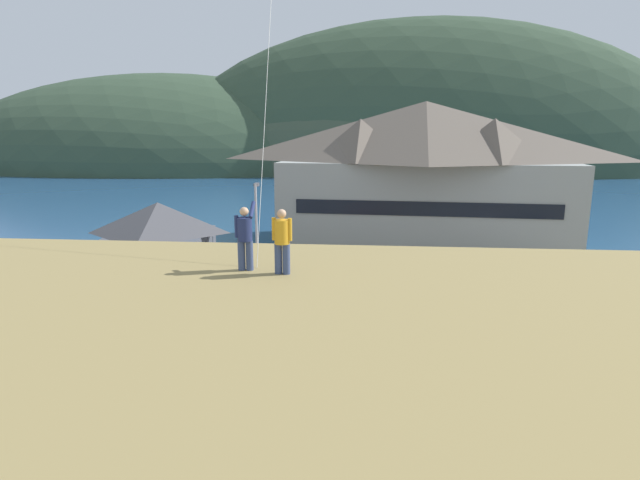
{
  "coord_description": "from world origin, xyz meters",
  "views": [
    {
      "loc": [
        2.44,
        -21.03,
        9.8
      ],
      "look_at": [
        -0.25,
        9.0,
        3.35
      ],
      "focal_mm": 28.48,
      "sensor_mm": 36.0,
      "label": 1
    }
  ],
  "objects_px": {
    "parked_car_back_row_left": "(561,337)",
    "parked_car_mid_row_far": "(207,326)",
    "harbor_lodge": "(424,171)",
    "moored_boat_wharfside": "(311,213)",
    "moored_boat_outer_mooring": "(370,211)",
    "parked_car_front_row_end": "(628,304)",
    "parked_car_lone_by_shed": "(58,281)",
    "parked_car_mid_row_near": "(371,330)",
    "parking_light_pole": "(257,226)",
    "person_kite_flyer": "(245,236)",
    "storage_shed_near_lot": "(160,247)",
    "wharf_dock": "(339,218)",
    "person_companion": "(282,239)",
    "parked_car_back_row_right": "(337,288)",
    "parked_car_front_row_silver": "(64,318)",
    "parked_car_mid_row_center": "(439,294)"
  },
  "relations": [
    {
      "from": "parked_car_back_row_left",
      "to": "parked_car_mid_row_far",
      "type": "distance_m",
      "value": 15.73
    },
    {
      "from": "harbor_lodge",
      "to": "moored_boat_wharfside",
      "type": "distance_m",
      "value": 18.0
    },
    {
      "from": "moored_boat_wharfside",
      "to": "moored_boat_outer_mooring",
      "type": "xyz_separation_m",
      "value": [
        6.78,
        1.99,
        0.0
      ]
    },
    {
      "from": "parked_car_front_row_end",
      "to": "parked_car_lone_by_shed",
      "type": "height_order",
      "value": "same"
    },
    {
      "from": "parked_car_mid_row_near",
      "to": "parking_light_pole",
      "type": "relative_size",
      "value": 0.66
    },
    {
      "from": "moored_boat_outer_mooring",
      "to": "parked_car_mid_row_near",
      "type": "bearing_deg",
      "value": -90.38
    },
    {
      "from": "parked_car_mid_row_near",
      "to": "parked_car_front_row_end",
      "type": "bearing_deg",
      "value": 19.77
    },
    {
      "from": "parked_car_mid_row_near",
      "to": "person_kite_flyer",
      "type": "relative_size",
      "value": 2.31
    },
    {
      "from": "storage_shed_near_lot",
      "to": "parked_car_back_row_left",
      "type": "bearing_deg",
      "value": -19.26
    },
    {
      "from": "harbor_lodge",
      "to": "parked_car_front_row_end",
      "type": "height_order",
      "value": "harbor_lodge"
    },
    {
      "from": "storage_shed_near_lot",
      "to": "moored_boat_outer_mooring",
      "type": "distance_m",
      "value": 32.71
    },
    {
      "from": "parked_car_back_row_left",
      "to": "parking_light_pole",
      "type": "relative_size",
      "value": 0.67
    },
    {
      "from": "wharf_dock",
      "to": "parked_car_mid_row_far",
      "type": "height_order",
      "value": "parked_car_mid_row_far"
    },
    {
      "from": "parked_car_mid_row_far",
      "to": "parking_light_pole",
      "type": "bearing_deg",
      "value": 88.85
    },
    {
      "from": "parked_car_lone_by_shed",
      "to": "parked_car_front_row_end",
      "type": "bearing_deg",
      "value": -2.04
    },
    {
      "from": "storage_shed_near_lot",
      "to": "moored_boat_outer_mooring",
      "type": "bearing_deg",
      "value": 66.72
    },
    {
      "from": "person_companion",
      "to": "wharf_dock",
      "type": "bearing_deg",
      "value": 90.97
    },
    {
      "from": "moored_boat_wharfside",
      "to": "person_companion",
      "type": "relative_size",
      "value": 3.42
    },
    {
      "from": "harbor_lodge",
      "to": "moored_boat_wharfside",
      "type": "xyz_separation_m",
      "value": [
        -11.04,
        12.97,
        -5.83
      ]
    },
    {
      "from": "parked_car_back_row_right",
      "to": "parked_car_front_row_silver",
      "type": "bearing_deg",
      "value": -155.35
    },
    {
      "from": "parked_car_mid_row_near",
      "to": "person_companion",
      "type": "bearing_deg",
      "value": -106.38
    },
    {
      "from": "wharf_dock",
      "to": "harbor_lodge",
      "type": "bearing_deg",
      "value": -56.99
    },
    {
      "from": "moored_boat_wharfside",
      "to": "parked_car_front_row_end",
      "type": "height_order",
      "value": "moored_boat_wharfside"
    },
    {
      "from": "storage_shed_near_lot",
      "to": "parked_car_mid_row_near",
      "type": "xyz_separation_m",
      "value": [
        12.65,
        -7.24,
        -1.9
      ]
    },
    {
      "from": "parked_car_mid_row_far",
      "to": "person_kite_flyer",
      "type": "xyz_separation_m",
      "value": [
        3.92,
        -8.23,
        5.98
      ]
    },
    {
      "from": "moored_boat_wharfside",
      "to": "parked_car_mid_row_center",
      "type": "relative_size",
      "value": 1.37
    },
    {
      "from": "parked_car_back_row_left",
      "to": "parked_car_front_row_silver",
      "type": "xyz_separation_m",
      "value": [
        -22.88,
        0.23,
        0.0
      ]
    },
    {
      "from": "parked_car_front_row_silver",
      "to": "parked_car_mid_row_far",
      "type": "distance_m",
      "value": 7.16
    },
    {
      "from": "person_companion",
      "to": "parked_car_front_row_end",
      "type": "bearing_deg",
      "value": 40.33
    },
    {
      "from": "moored_boat_wharfside",
      "to": "storage_shed_near_lot",
      "type": "bearing_deg",
      "value": -102.33
    },
    {
      "from": "moored_boat_outer_mooring",
      "to": "parked_car_back_row_right",
      "type": "relative_size",
      "value": 1.76
    },
    {
      "from": "parked_car_front_row_end",
      "to": "moored_boat_wharfside",
      "type": "bearing_deg",
      "value": 123.1
    },
    {
      "from": "harbor_lodge",
      "to": "moored_boat_outer_mooring",
      "type": "relative_size",
      "value": 3.38
    },
    {
      "from": "parked_car_front_row_silver",
      "to": "parked_car_mid_row_center",
      "type": "relative_size",
      "value": 1.01
    },
    {
      "from": "harbor_lodge",
      "to": "parked_car_back_row_left",
      "type": "height_order",
      "value": "harbor_lodge"
    },
    {
      "from": "wharf_dock",
      "to": "moored_boat_wharfside",
      "type": "height_order",
      "value": "moored_boat_wharfside"
    },
    {
      "from": "moored_boat_wharfside",
      "to": "parked_car_lone_by_shed",
      "type": "xyz_separation_m",
      "value": [
        -12.0,
        -29.3,
        0.34
      ]
    },
    {
      "from": "wharf_dock",
      "to": "person_kite_flyer",
      "type": "xyz_separation_m",
      "value": [
        -0.33,
        -42.64,
        6.69
      ]
    },
    {
      "from": "moored_boat_outer_mooring",
      "to": "parked_car_front_row_end",
      "type": "xyz_separation_m",
      "value": [
        13.06,
        -32.43,
        0.34
      ]
    },
    {
      "from": "harbor_lodge",
      "to": "parked_car_mid_row_far",
      "type": "distance_m",
      "value": 26.03
    },
    {
      "from": "moored_boat_outer_mooring",
      "to": "storage_shed_near_lot",
      "type": "bearing_deg",
      "value": -113.28
    },
    {
      "from": "person_companion",
      "to": "storage_shed_near_lot",
      "type": "bearing_deg",
      "value": 122.38
    },
    {
      "from": "parked_car_mid_row_near",
      "to": "person_companion",
      "type": "distance_m",
      "value": 10.84
    },
    {
      "from": "harbor_lodge",
      "to": "person_companion",
      "type": "distance_m",
      "value": 31.73
    },
    {
      "from": "parked_car_back_row_right",
      "to": "parked_car_lone_by_shed",
      "type": "xyz_separation_m",
      "value": [
        -16.66,
        -0.14,
        0.0
      ]
    },
    {
      "from": "wharf_dock",
      "to": "parking_light_pole",
      "type": "bearing_deg",
      "value": -99.48
    },
    {
      "from": "moored_boat_outer_mooring",
      "to": "harbor_lodge",
      "type": "bearing_deg",
      "value": -74.1
    },
    {
      "from": "wharf_dock",
      "to": "parking_light_pole",
      "type": "relative_size",
      "value": 1.68
    },
    {
      "from": "moored_boat_wharfside",
      "to": "parked_car_back_row_left",
      "type": "bearing_deg",
      "value": -67.32
    },
    {
      "from": "parked_car_mid_row_near",
      "to": "person_kite_flyer",
      "type": "xyz_separation_m",
      "value": [
        -3.61,
        -8.4,
        5.98
      ]
    }
  ]
}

